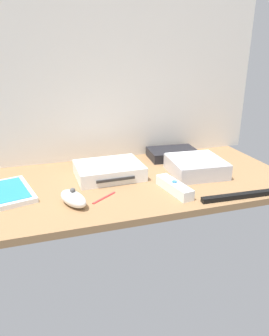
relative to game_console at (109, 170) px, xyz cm
name	(u,v)px	position (x,y,z in cm)	size (l,w,h in cm)	color
ground_plane	(134,183)	(7.15, -4.97, -3.20)	(100.00, 48.00, 2.00)	#936D47
back_wall	(114,71)	(7.15, 19.63, 29.80)	(110.00, 1.20, 64.00)	silver
game_console	(109,170)	(0.00, 0.00, 0.00)	(21.48, 16.99, 4.40)	white
mini_computer	(196,166)	(28.33, -5.80, 0.44)	(18.12, 18.12, 5.30)	silver
game_case	(5,193)	(-31.31, -4.95, -1.44)	(17.86, 21.77, 1.56)	white
network_router	(173,154)	(27.48, 11.45, -0.50)	(18.73, 13.21, 3.40)	black
remote_wand	(174,187)	(15.46, -17.06, -0.69)	(5.93, 15.19, 3.40)	white
remote_nunchuk	(73,199)	(-13.52, -17.03, -0.16)	(8.47, 10.91, 5.10)	white
sensor_bar	(241,196)	(31.78, -26.32, -1.50)	(24.00, 1.80, 1.40)	black
stylus_pen	(104,197)	(-4.88, -15.14, -1.85)	(0.70, 0.70, 9.00)	red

